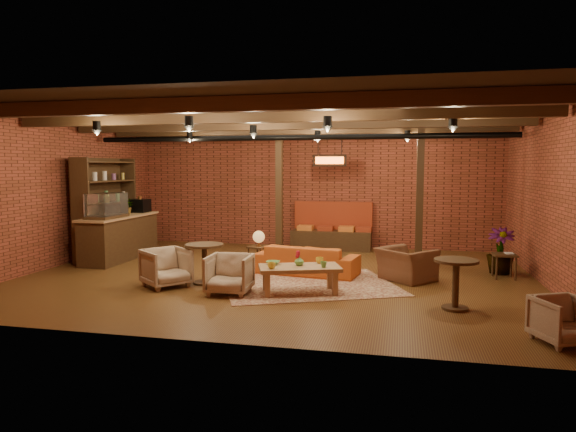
% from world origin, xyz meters
% --- Properties ---
extents(floor, '(10.00, 10.00, 0.00)m').
position_xyz_m(floor, '(0.00, 0.00, 0.00)').
color(floor, '#401E10').
rests_on(floor, ground).
extents(ceiling, '(10.00, 8.00, 0.02)m').
position_xyz_m(ceiling, '(0.00, 0.00, 3.20)').
color(ceiling, black).
rests_on(ceiling, wall_back).
extents(wall_back, '(10.00, 0.02, 3.20)m').
position_xyz_m(wall_back, '(0.00, 4.00, 1.60)').
color(wall_back, brown).
rests_on(wall_back, ground).
extents(wall_front, '(10.00, 0.02, 3.20)m').
position_xyz_m(wall_front, '(0.00, -4.00, 1.60)').
color(wall_front, brown).
rests_on(wall_front, ground).
extents(wall_left, '(0.02, 8.00, 3.20)m').
position_xyz_m(wall_left, '(-5.00, 0.00, 1.60)').
color(wall_left, brown).
rests_on(wall_left, ground).
extents(wall_right, '(0.02, 8.00, 3.20)m').
position_xyz_m(wall_right, '(5.00, 0.00, 1.60)').
color(wall_right, brown).
rests_on(wall_right, ground).
extents(ceiling_beams, '(9.80, 6.40, 0.22)m').
position_xyz_m(ceiling_beams, '(0.00, 0.00, 3.08)').
color(ceiling_beams, '#321D10').
rests_on(ceiling_beams, ceiling).
extents(ceiling_pipe, '(9.60, 0.12, 0.12)m').
position_xyz_m(ceiling_pipe, '(0.00, 1.60, 2.85)').
color(ceiling_pipe, black).
rests_on(ceiling_pipe, ceiling).
extents(post_left, '(0.16, 0.16, 3.20)m').
position_xyz_m(post_left, '(-0.60, 2.60, 1.60)').
color(post_left, '#321D10').
rests_on(post_left, ground).
extents(post_right, '(0.16, 0.16, 3.20)m').
position_xyz_m(post_right, '(2.80, 2.00, 1.60)').
color(post_right, '#321D10').
rests_on(post_right, ground).
extents(service_counter, '(0.80, 2.50, 1.60)m').
position_xyz_m(service_counter, '(-4.10, 1.00, 0.80)').
color(service_counter, '#321D10').
rests_on(service_counter, ground).
extents(plant_counter, '(0.35, 0.39, 0.30)m').
position_xyz_m(plant_counter, '(-4.00, 1.20, 1.22)').
color(plant_counter, '#337F33').
rests_on(plant_counter, service_counter).
extents(shelving_hutch, '(0.52, 2.00, 2.40)m').
position_xyz_m(shelving_hutch, '(-4.50, 1.10, 1.20)').
color(shelving_hutch, '#321D10').
rests_on(shelving_hutch, ground).
extents(banquette, '(2.10, 0.70, 1.00)m').
position_xyz_m(banquette, '(0.60, 3.55, 0.50)').
color(banquette, maroon).
rests_on(banquette, ground).
extents(service_sign, '(0.86, 0.06, 0.30)m').
position_xyz_m(service_sign, '(0.60, 3.10, 2.35)').
color(service_sign, orange).
rests_on(service_sign, ceiling).
extents(ceiling_spotlights, '(6.40, 4.40, 0.28)m').
position_xyz_m(ceiling_spotlights, '(0.00, 0.00, 2.86)').
color(ceiling_spotlights, black).
rests_on(ceiling_spotlights, ceiling).
extents(rug, '(3.79, 3.42, 0.01)m').
position_xyz_m(rug, '(0.77, -0.68, 0.01)').
color(rug, maroon).
rests_on(rug, floor).
extents(sofa, '(2.16, 1.12, 0.60)m').
position_xyz_m(sofa, '(0.55, 0.27, 0.30)').
color(sofa, '#AD4818').
rests_on(sofa, floor).
extents(coffee_table, '(1.54, 1.11, 0.73)m').
position_xyz_m(coffee_table, '(0.69, -1.31, 0.42)').
color(coffee_table, '#A3804C').
rests_on(coffee_table, floor).
extents(side_table_lamp, '(0.50, 0.50, 0.82)m').
position_xyz_m(side_table_lamp, '(-0.59, 0.67, 0.62)').
color(side_table_lamp, '#321D10').
rests_on(side_table_lamp, floor).
extents(round_table_left, '(0.72, 0.72, 0.75)m').
position_xyz_m(round_table_left, '(-1.18, -0.97, 0.51)').
color(round_table_left, '#321D10').
rests_on(round_table_left, floor).
extents(armchair_a, '(1.02, 1.03, 0.78)m').
position_xyz_m(armchair_a, '(-1.78, -1.35, 0.39)').
color(armchair_a, beige).
rests_on(armchair_a, floor).
extents(armchair_b, '(0.77, 0.72, 0.75)m').
position_xyz_m(armchair_b, '(-0.47, -1.60, 0.38)').
color(armchair_b, beige).
rests_on(armchair_b, floor).
extents(armchair_right, '(1.13, 1.12, 0.84)m').
position_xyz_m(armchair_right, '(2.51, 0.11, 0.42)').
color(armchair_right, brown).
rests_on(armchair_right, floor).
extents(side_table_book, '(0.46, 0.46, 0.51)m').
position_xyz_m(side_table_book, '(4.40, 0.74, 0.45)').
color(side_table_book, '#321D10').
rests_on(side_table_book, floor).
extents(round_table_right, '(0.67, 0.67, 0.78)m').
position_xyz_m(round_table_right, '(3.24, -1.79, 0.52)').
color(round_table_right, '#321D10').
rests_on(round_table_right, floor).
extents(armchair_far, '(0.80, 0.78, 0.64)m').
position_xyz_m(armchair_far, '(4.40, -3.10, 0.32)').
color(armchair_far, beige).
rests_on(armchair_far, floor).
extents(plant_tall, '(1.74, 1.74, 2.84)m').
position_xyz_m(plant_tall, '(4.40, 1.18, 1.42)').
color(plant_tall, '#4C7F4C').
rests_on(plant_tall, floor).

